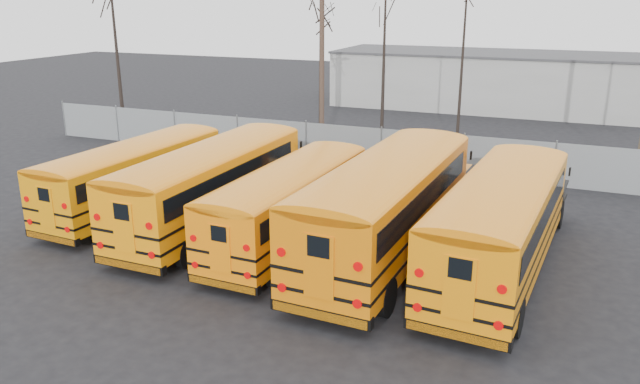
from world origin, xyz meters
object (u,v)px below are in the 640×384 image
at_px(bus_c, 292,198).
at_px(bus_a, 137,171).
at_px(bus_b, 215,179).
at_px(utility_pole_left, 322,67).
at_px(bus_d, 390,199).
at_px(bus_e, 502,217).

bearing_deg(bus_c, bus_a, 174.96).
height_order(bus_a, bus_b, bus_b).
relative_size(bus_a, utility_pole_left, 1.18).
distance_m(bus_a, bus_b, 3.78).
bearing_deg(bus_b, bus_d, -1.11).
xyz_separation_m(bus_a, bus_c, (7.04, -0.85, 0.00)).
xyz_separation_m(bus_c, bus_d, (3.36, 0.21, 0.34)).
bearing_deg(bus_e, bus_a, -178.33).
xyz_separation_m(bus_d, utility_pole_left, (-7.99, 13.80, 2.43)).
bearing_deg(utility_pole_left, bus_d, -63.23).
relative_size(bus_c, bus_d, 0.83).
xyz_separation_m(bus_c, utility_pole_left, (-4.63, 14.01, 2.76)).
xyz_separation_m(bus_a, utility_pole_left, (2.41, 13.16, 2.77)).
height_order(bus_e, utility_pole_left, utility_pole_left).
bearing_deg(bus_d, bus_b, -179.42).
bearing_deg(bus_a, bus_b, -2.99).
bearing_deg(utility_pole_left, bus_a, -103.68).
relative_size(bus_b, bus_e, 0.98).
distance_m(bus_d, utility_pole_left, 16.13).
height_order(bus_b, bus_d, bus_d).
relative_size(bus_c, bus_e, 0.88).
height_order(bus_c, bus_d, bus_d).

